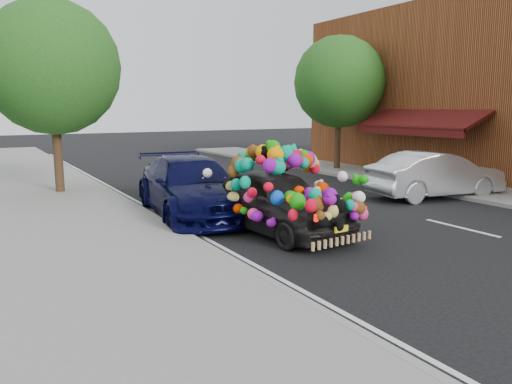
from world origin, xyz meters
TOP-DOWN VIEW (x-y plane):
  - ground at (0.00, 0.00)m, footprint 100.00×100.00m
  - sidewalk at (-4.30, 0.00)m, footprint 4.00×60.00m
  - kerb at (-2.35, 0.00)m, footprint 0.15×60.00m
  - footpath_far at (8.20, 3.00)m, footprint 3.00×40.00m
  - lane_markings at (3.60, 0.00)m, footprint 6.00×50.00m
  - tree_near_sidewalk at (-3.80, 9.50)m, footprint 4.20×4.20m
  - tree_far_b at (8.00, 10.00)m, footprint 4.00×4.00m
  - plush_art_car at (-0.36, 1.92)m, footprint 2.42×4.52m
  - navy_sedan at (-1.31, 4.50)m, footprint 2.74×5.44m
  - silver_hatchback at (6.30, 3.10)m, footprint 4.54×2.14m

SIDE VIEW (x-z plane):
  - ground at x=0.00m, z-range 0.00..0.00m
  - lane_markings at x=3.60m, z-range 0.00..0.01m
  - sidewalk at x=-4.30m, z-range 0.00..0.12m
  - footpath_far at x=8.20m, z-range 0.00..0.12m
  - kerb at x=-2.35m, z-range 0.00..0.13m
  - silver_hatchback at x=6.30m, z-range 0.00..1.44m
  - navy_sedan at x=-1.31m, z-range 0.00..1.51m
  - plush_art_car at x=-0.36m, z-range 0.02..2.09m
  - tree_far_b at x=8.00m, z-range 0.94..6.84m
  - tree_near_sidewalk at x=-3.80m, z-range 0.96..7.09m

